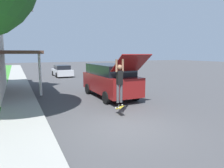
% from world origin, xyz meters
% --- Properties ---
extents(ground_plane, '(120.00, 120.00, 0.00)m').
position_xyz_m(ground_plane, '(0.00, 0.00, 0.00)').
color(ground_plane, '#3D3D3F').
extents(sidewalk, '(1.80, 80.00, 0.10)m').
position_xyz_m(sidewalk, '(-3.60, 6.00, 0.05)').
color(sidewalk, gray).
rests_on(sidewalk, ground_plane).
extents(suv_parked, '(2.14, 5.73, 2.78)m').
position_xyz_m(suv_parked, '(1.71, 5.14, 1.16)').
color(suv_parked, maroon).
rests_on(suv_parked, ground_plane).
extents(car_down_street, '(1.98, 4.33, 1.38)m').
position_xyz_m(car_down_street, '(1.44, 18.49, 0.65)').
color(car_down_street, '#B7B7BC').
rests_on(car_down_street, ground_plane).
extents(skateboarder, '(0.41, 0.23, 1.98)m').
position_xyz_m(skateboarder, '(0.48, 1.49, 1.60)').
color(skateboarder, '#38383D').
rests_on(skateboarder, ground_plane).
extents(skateboard, '(0.35, 0.79, 0.39)m').
position_xyz_m(skateboard, '(0.45, 1.41, 0.37)').
color(skateboard, '#A89323').
rests_on(skateboard, ground_plane).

